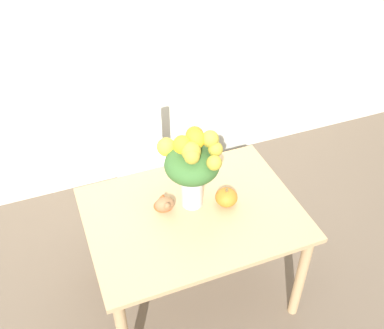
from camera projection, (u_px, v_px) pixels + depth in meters
name	position (u px, v px, depth m)	size (l,w,h in m)	color
ground_plane	(193.00, 289.00, 2.97)	(12.00, 12.00, 0.00)	brown
wall_back	(123.00, 18.00, 3.05)	(8.00, 0.06, 2.70)	silver
dining_table	(193.00, 225.00, 2.57)	(1.18, 0.87, 0.73)	tan
flower_vase	(192.00, 164.00, 2.37)	(0.30, 0.35, 0.49)	silver
pumpkin	(226.00, 197.00, 2.52)	(0.13, 0.13, 0.12)	orange
turkey_figurine	(164.00, 202.00, 2.51)	(0.11, 0.15, 0.09)	#936642
dining_chair_near_window	(143.00, 165.00, 3.25)	(0.44, 0.44, 0.86)	white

